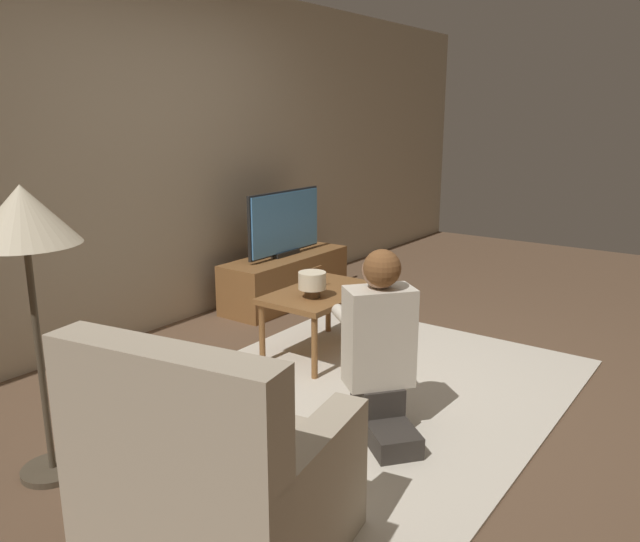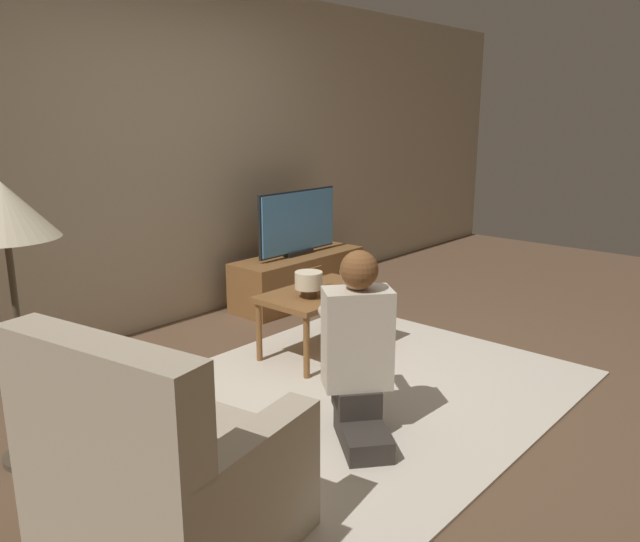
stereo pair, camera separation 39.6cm
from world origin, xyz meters
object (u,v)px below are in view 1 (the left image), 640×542
table_lamp (312,282)px  tv (285,223)px  coffee_table (322,298)px  armchair (217,488)px  person_kneeling (380,343)px  floor_lamp (24,229)px

table_lamp → tv: bearing=46.2°
coffee_table → table_lamp: (-0.16, -0.04, 0.16)m
tv → table_lamp: tv is taller
armchair → table_lamp: armchair is taller
coffee_table → person_kneeling: (-0.70, -0.86, 0.08)m
floor_lamp → armchair: floor_lamp is taller
floor_lamp → tv: bearing=16.6°
person_kneeling → floor_lamp: bearing=-0.5°
tv → person_kneeling: tv is taller
floor_lamp → table_lamp: floor_lamp is taller
person_kneeling → table_lamp: bearing=-83.6°
tv → table_lamp: bearing=-133.8°
floor_lamp → armchair: (0.04, -1.03, -0.85)m
person_kneeling → table_lamp: 0.98m
armchair → floor_lamp: bearing=-7.3°
table_lamp → coffee_table: bearing=13.2°
coffee_table → armchair: size_ratio=0.87×
coffee_table → armchair: 2.07m
tv → person_kneeling: 2.38m
table_lamp → floor_lamp: bearing=173.5°
coffee_table → floor_lamp: floor_lamp is taller
tv → armchair: bearing=-145.4°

